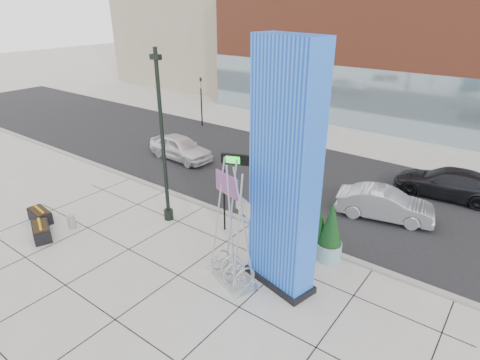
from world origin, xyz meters
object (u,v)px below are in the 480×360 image
Objects in this scene: concrete_bollard at (72,222)px; car_white_west at (181,148)px; overhead_street_sign at (235,168)px; car_silver_mid at (385,204)px; public_art_sculpture at (232,251)px; lamp_post at (164,156)px; blue_pylon at (284,178)px.

car_white_west reaches higher than concrete_bollard.
overhead_street_sign reaches higher than car_white_west.
public_art_sculpture is at bearing 146.23° from car_silver_mid.
overhead_street_sign is at bearing 13.95° from lamp_post.
concrete_bollard is (-3.03, -3.36, -2.99)m from lamp_post.
car_white_west is (-12.23, 7.14, -3.53)m from blue_pylon.
overhead_street_sign is at bearing 32.93° from concrete_bollard.
lamp_post is 12.15× the size of concrete_bollard.
concrete_bollard is 8.31m from overhead_street_sign.
lamp_post is at bearing 47.91° from concrete_bollard.
blue_pylon reaches higher than car_silver_mid.
public_art_sculpture reaches higher than car_white_west.
overhead_street_sign is 7.86m from car_silver_mid.
concrete_bollard is 0.15× the size of car_silver_mid.
blue_pylon reaches higher than lamp_post.
lamp_post reaches higher than concrete_bollard.
public_art_sculpture is 1.28× the size of overhead_street_sign.
public_art_sculpture is at bearing -18.73° from lamp_post.
lamp_post reaches higher than car_silver_mid.
car_silver_mid is at bearing -86.19° from car_white_west.
car_silver_mid is (3.05, 8.26, -0.53)m from public_art_sculpture.
overhead_street_sign is 10.61m from car_white_west.
lamp_post is at bearing 113.81° from car_silver_mid.
blue_pylon reaches higher than concrete_bollard.
car_white_west is at bearing 163.41° from blue_pylon.
car_white_west is at bearing 162.76° from public_art_sculpture.
blue_pylon is 3.99m from overhead_street_sign.
blue_pylon is at bearing -117.17° from car_white_west.
lamp_post is 3.60m from overhead_street_sign.
car_silver_mid is at bearing 27.13° from overhead_street_sign.
lamp_post is at bearing -173.51° from blue_pylon.
public_art_sculpture is at bearing 10.31° from concrete_bollard.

